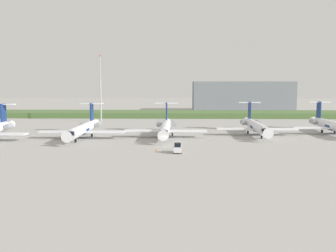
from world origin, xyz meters
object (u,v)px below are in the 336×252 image
at_px(regional_jet_third, 165,128).
at_px(safety_cone_front_marker, 157,150).
at_px(regional_jet_fourth, 256,126).
at_px(regional_jet_fifth, 331,125).
at_px(baggage_tug, 178,148).
at_px(regional_jet_second, 83,129).
at_px(antenna_mast, 101,95).

xyz_separation_m(regional_jet_third, safety_cone_front_marker, (-1.06, -22.12, -2.26)).
distance_m(regional_jet_fourth, regional_jet_fifth, 22.98).
relative_size(regional_jet_third, regional_jet_fifth, 1.00).
bearing_deg(baggage_tug, regional_jet_second, 139.73).
relative_size(antenna_mast, safety_cone_front_marker, 46.10).
height_order(regional_jet_fifth, antenna_mast, antenna_mast).
distance_m(regional_jet_second, antenna_mast, 43.02).
height_order(regional_jet_fifth, safety_cone_front_marker, regional_jet_fifth).
bearing_deg(regional_jet_third, antenna_mast, 123.63).
height_order(regional_jet_second, regional_jet_fifth, same).
height_order(antenna_mast, safety_cone_front_marker, antenna_mast).
distance_m(antenna_mast, baggage_tug, 71.22).
xyz_separation_m(regional_jet_third, antenna_mast, (-26.14, 39.30, 7.95)).
relative_size(regional_jet_fifth, safety_cone_front_marker, 56.36).
bearing_deg(regional_jet_fifth, regional_jet_second, -171.44).
bearing_deg(regional_jet_fourth, antenna_mast, 146.64).
bearing_deg(regional_jet_second, regional_jet_fifth, 8.56).
relative_size(regional_jet_second, regional_jet_fourth, 1.00).
distance_m(regional_jet_fifth, baggage_tug, 55.91).
xyz_separation_m(baggage_tug, safety_cone_front_marker, (-4.58, 2.64, -0.73)).
bearing_deg(regional_jet_second, regional_jet_third, 7.17).
bearing_deg(regional_jet_third, baggage_tug, -81.92).
xyz_separation_m(regional_jet_second, baggage_tug, (25.89, -21.94, -1.53)).
xyz_separation_m(regional_jet_fourth, regional_jet_fifth, (22.78, 2.99, 0.00)).
xyz_separation_m(regional_jet_second, antenna_mast, (-3.76, 42.12, 7.95)).
xyz_separation_m(regional_jet_fourth, safety_cone_front_marker, (-27.15, -27.03, -2.26)).
relative_size(regional_jet_fifth, antenna_mast, 1.22).
distance_m(antenna_mast, safety_cone_front_marker, 67.12).
relative_size(regional_jet_second, regional_jet_third, 1.00).
bearing_deg(regional_jet_fourth, baggage_tug, -127.27).
xyz_separation_m(regional_jet_fifth, safety_cone_front_marker, (-49.93, -30.02, -2.26)).
bearing_deg(baggage_tug, regional_jet_fifth, 35.76).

